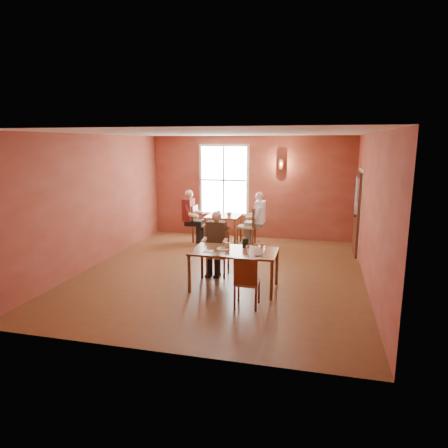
% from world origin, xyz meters
% --- Properties ---
extents(ground, '(6.00, 7.00, 0.01)m').
position_xyz_m(ground, '(0.00, 0.00, 0.00)').
color(ground, brown).
rests_on(ground, ground).
extents(wall_back, '(6.00, 0.04, 3.00)m').
position_xyz_m(wall_back, '(0.00, 3.50, 1.50)').
color(wall_back, brown).
rests_on(wall_back, ground).
extents(wall_front, '(6.00, 0.04, 3.00)m').
position_xyz_m(wall_front, '(0.00, -3.50, 1.50)').
color(wall_front, brown).
rests_on(wall_front, ground).
extents(wall_left, '(0.04, 7.00, 3.00)m').
position_xyz_m(wall_left, '(-3.00, 0.00, 1.50)').
color(wall_left, brown).
rests_on(wall_left, ground).
extents(wall_right, '(0.04, 7.00, 3.00)m').
position_xyz_m(wall_right, '(3.00, 0.00, 1.50)').
color(wall_right, brown).
rests_on(wall_right, ground).
extents(ceiling, '(6.00, 7.00, 0.04)m').
position_xyz_m(ceiling, '(0.00, 0.00, 3.00)').
color(ceiling, white).
rests_on(ceiling, wall_back).
extents(window, '(1.36, 0.10, 1.96)m').
position_xyz_m(window, '(-0.80, 3.45, 1.70)').
color(window, white).
rests_on(window, wall_back).
extents(door, '(0.12, 1.04, 2.10)m').
position_xyz_m(door, '(2.94, 2.30, 1.05)').
color(door, maroon).
rests_on(door, ground).
extents(wall_sconce, '(0.16, 0.16, 0.28)m').
position_xyz_m(wall_sconce, '(0.90, 3.40, 2.20)').
color(wall_sconce, brown).
rests_on(wall_sconce, wall_back).
extents(main_table, '(1.64, 0.92, 0.77)m').
position_xyz_m(main_table, '(0.47, -0.89, 0.39)').
color(main_table, brown).
rests_on(main_table, ground).
extents(chair_diner_main, '(0.42, 0.42, 0.94)m').
position_xyz_m(chair_diner_main, '(-0.03, -0.24, 0.47)').
color(chair_diner_main, brown).
rests_on(chair_diner_main, ground).
extents(diner_main, '(0.53, 0.53, 1.32)m').
position_xyz_m(diner_main, '(-0.03, -0.27, 0.66)').
color(diner_main, '#322319').
rests_on(diner_main, ground).
extents(chair_empty, '(0.41, 0.41, 0.92)m').
position_xyz_m(chair_empty, '(0.87, -1.68, 0.46)').
color(chair_empty, '#442913').
rests_on(chair_empty, ground).
extents(plate_food, '(0.29, 0.29, 0.03)m').
position_xyz_m(plate_food, '(0.24, -0.86, 0.79)').
color(plate_food, silver).
rests_on(plate_food, main_table).
extents(sandwich, '(0.10, 0.10, 0.11)m').
position_xyz_m(sandwich, '(0.32, -0.83, 0.83)').
color(sandwich, tan).
rests_on(sandwich, main_table).
extents(goblet_a, '(0.09, 0.09, 0.20)m').
position_xyz_m(goblet_a, '(0.92, -0.76, 0.87)').
color(goblet_a, white).
rests_on(goblet_a, main_table).
extents(goblet_b, '(0.09, 0.09, 0.20)m').
position_xyz_m(goblet_b, '(1.05, -1.01, 0.87)').
color(goblet_b, white).
rests_on(goblet_b, main_table).
extents(goblet_c, '(0.08, 0.08, 0.18)m').
position_xyz_m(goblet_c, '(0.77, -1.10, 0.86)').
color(goblet_c, white).
rests_on(goblet_c, main_table).
extents(menu_stand, '(0.12, 0.09, 0.18)m').
position_xyz_m(menu_stand, '(0.64, -0.65, 0.86)').
color(menu_stand, black).
rests_on(menu_stand, main_table).
extents(knife, '(0.18, 0.03, 0.00)m').
position_xyz_m(knife, '(0.41, -1.10, 0.77)').
color(knife, silver).
rests_on(knife, main_table).
extents(napkin, '(0.20, 0.20, 0.01)m').
position_xyz_m(napkin, '(0.01, -1.07, 0.77)').
color(napkin, white).
rests_on(napkin, main_table).
extents(sunglasses, '(0.13, 0.08, 0.02)m').
position_xyz_m(sunglasses, '(0.99, -1.16, 0.78)').
color(sunglasses, black).
rests_on(sunglasses, main_table).
extents(second_table, '(0.91, 0.91, 0.80)m').
position_xyz_m(second_table, '(-0.58, 2.56, 0.40)').
color(second_table, '#5C3913').
rests_on(second_table, ground).
extents(chair_diner_white, '(0.47, 0.47, 1.06)m').
position_xyz_m(chair_diner_white, '(0.07, 2.56, 0.53)').
color(chair_diner_white, '#3F220E').
rests_on(chair_diner_white, ground).
extents(diner_white, '(0.57, 0.57, 1.42)m').
position_xyz_m(diner_white, '(0.10, 2.56, 0.71)').
color(diner_white, silver).
rests_on(diner_white, ground).
extents(chair_diner_maroon, '(0.46, 0.46, 1.04)m').
position_xyz_m(chair_diner_maroon, '(-1.23, 2.56, 0.52)').
color(chair_diner_maroon, '#4C2818').
rests_on(chair_diner_maroon, ground).
extents(diner_maroon, '(0.58, 0.58, 1.45)m').
position_xyz_m(diner_maroon, '(-1.26, 2.56, 0.72)').
color(diner_maroon, maroon).
rests_on(diner_maroon, ground).
extents(cup_a, '(0.17, 0.17, 0.11)m').
position_xyz_m(cup_a, '(-0.41, 2.46, 0.86)').
color(cup_a, white).
rests_on(cup_a, second_table).
extents(cup_b, '(0.14, 0.14, 0.10)m').
position_xyz_m(cup_b, '(-0.77, 2.68, 0.85)').
color(cup_b, silver).
rests_on(cup_b, second_table).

